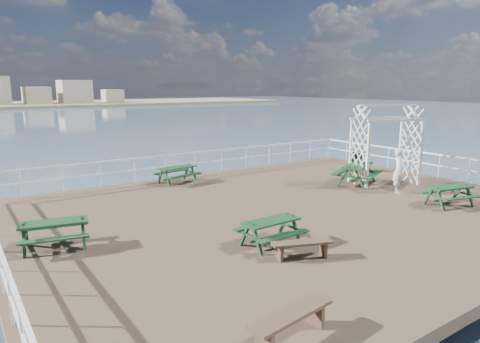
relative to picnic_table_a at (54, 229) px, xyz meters
name	(u,v)px	position (x,y,z in m)	size (l,w,h in m)	color
ground	(292,213)	(7.44, -0.75, -0.67)	(18.00, 14.00, 0.30)	brown
sea_backdrop	(31,101)	(19.98, 133.32, -1.02)	(300.00, 300.00, 9.20)	#3E5269
railing	(247,172)	(7.37, 1.82, 0.36)	(17.77, 13.76, 1.10)	white
picnic_table_a	(54,229)	(0.00, 0.00, 0.00)	(1.91, 1.67, 0.81)	#13351A
picnic_table_b	(177,171)	(5.99, 5.05, 0.00)	(1.83, 1.56, 0.80)	#13351A
picnic_table_c	(358,170)	(12.16, 0.46, 0.11)	(2.50, 2.31, 0.98)	#13351A
picnic_table_d	(271,227)	(4.73, -2.99, -0.02)	(1.63, 1.33, 0.77)	#13351A
picnic_table_e	(450,192)	(12.25, -3.55, -0.02)	(1.84, 1.61, 0.78)	#13351A
flat_bench_near	(291,319)	(2.34, -6.55, -0.16)	(1.71, 0.61, 0.48)	brown
flat_bench_far	(302,246)	(4.80, -4.13, -0.19)	(1.52, 0.89, 0.43)	brown
trellis_arbor	(385,149)	(13.24, -0.04, 0.98)	(3.03, 2.24, 3.37)	white
sandwich_board	(355,162)	(14.39, 2.52, -0.06)	(0.66, 0.57, 0.93)	black
person	(399,170)	(12.37, -1.38, 0.36)	(0.64, 0.42, 1.75)	silver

